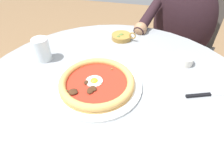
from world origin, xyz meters
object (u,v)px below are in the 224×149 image
at_px(dining_table, 113,113).
at_px(ramekin_capers, 184,60).
at_px(olive_pan, 122,37).
at_px(water_glass, 42,51).
at_px(cafe_chair_diner, 183,39).
at_px(diner_person, 175,51).
at_px(steak_knife, 206,95).
at_px(pizza_on_plate, 97,82).

height_order(dining_table, ramekin_capers, ramekin_capers).
bearing_deg(olive_pan, water_glass, -139.21).
bearing_deg(cafe_chair_diner, water_glass, -132.83).
bearing_deg(ramekin_capers, dining_table, -139.11).
bearing_deg(diner_person, water_glass, -136.26).
xyz_separation_m(steak_knife, cafe_chair_diner, (0.02, 0.78, -0.21)).
distance_m(steak_knife, diner_person, 0.68).
bearing_deg(olive_pan, steak_knife, -41.61).
relative_size(pizza_on_plate, ramekin_capers, 4.46).
bearing_deg(cafe_chair_diner, olive_pan, -128.75).
xyz_separation_m(water_glass, cafe_chair_diner, (0.66, 0.71, -0.25)).
bearing_deg(cafe_chair_diner, diner_person, -112.66).
distance_m(ramekin_capers, diner_person, 0.53).
distance_m(dining_table, diner_person, 0.74).
bearing_deg(water_glass, steak_knife, -5.88).
xyz_separation_m(ramekin_capers, cafe_chair_diner, (0.08, 0.60, -0.23)).
distance_m(dining_table, ramekin_capers, 0.36).
bearing_deg(water_glass, pizza_on_plate, -21.69).
relative_size(pizza_on_plate, diner_person, 0.28).
bearing_deg(steak_knife, pizza_on_plate, -173.82).
xyz_separation_m(ramekin_capers, diner_person, (0.03, 0.47, -0.25)).
relative_size(diner_person, cafe_chair_diner, 1.32).
bearing_deg(dining_table, pizza_on_plate, 178.47).
bearing_deg(ramekin_capers, water_glass, -169.55).
bearing_deg(cafe_chair_diner, ramekin_capers, -97.84).
height_order(dining_table, water_glass, water_glass).
bearing_deg(ramekin_capers, pizza_on_plate, -145.35).
distance_m(pizza_on_plate, cafe_chair_diner, 0.93).
distance_m(dining_table, water_glass, 0.39).
bearing_deg(ramekin_capers, diner_person, 86.67).
xyz_separation_m(steak_knife, diner_person, (-0.04, 0.64, -0.23)).
distance_m(pizza_on_plate, steak_knife, 0.38).
xyz_separation_m(pizza_on_plate, ramekin_capers, (0.31, 0.21, 0.00)).
height_order(steak_knife, olive_pan, olive_pan).
bearing_deg(dining_table, water_glass, 161.76).
relative_size(dining_table, olive_pan, 8.56).
xyz_separation_m(dining_table, ramekin_capers, (0.25, 0.21, 0.15)).
height_order(dining_table, steak_knife, steak_knife).
bearing_deg(diner_person, steak_knife, -86.59).
distance_m(water_glass, ramekin_capers, 0.59).
relative_size(pizza_on_plate, olive_pan, 2.62).
height_order(water_glass, diner_person, diner_person).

